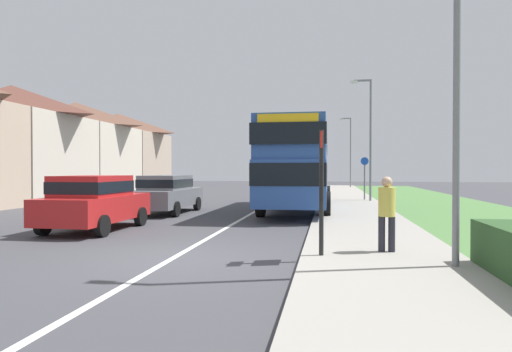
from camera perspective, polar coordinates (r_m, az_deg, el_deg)
name	(u,v)px	position (r m, az deg, el deg)	size (l,w,h in m)	color
ground_plane	(173,258)	(9.31, -10.73, -10.42)	(120.00, 120.00, 0.00)	#424247
lane_marking_centre	(246,217)	(16.96, -1.36, -5.30)	(0.14, 60.00, 0.01)	silver
pavement_near_side	(362,224)	(14.71, 13.51, -6.04)	(3.20, 68.00, 0.12)	#9E998E
grass_verge_seaward	(505,227)	(15.63, 29.52, -5.80)	(6.00, 68.00, 0.08)	#517F42
double_decker_bus	(298,162)	(19.63, 5.50, 1.78)	(2.80, 10.59, 3.70)	#284C93
parked_car_red	(94,200)	(13.98, -20.17, -2.97)	(1.96, 3.94, 1.64)	#B21E1E
parked_car_grey	(167,192)	(18.66, -11.40, -2.07)	(1.87, 4.51, 1.58)	slate
pedestrian_at_stop	(387,210)	(9.50, 16.54, -4.27)	(0.34, 0.34, 1.67)	#23232D
bus_stop_sign	(321,183)	(8.81, 8.45, -0.96)	(0.09, 0.52, 2.60)	black
cycle_route_sign	(365,176)	(25.76, 13.85, -0.06)	(0.44, 0.08, 2.52)	slate
street_lamp_near	(451,31)	(8.78, 23.86, 16.78)	(1.14, 0.20, 7.38)	slate
street_lamp_mid	(368,131)	(24.95, 14.34, 5.61)	(1.14, 0.20, 6.74)	slate
street_lamp_far	(349,148)	(44.13, 11.98, 3.62)	(1.14, 0.20, 6.88)	slate
house_terrace_far_side	(47,146)	(31.69, -25.38, 3.51)	(7.35, 25.85, 6.68)	#C1A88E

